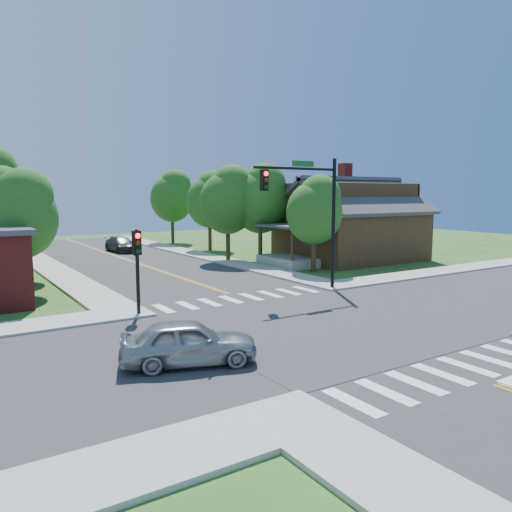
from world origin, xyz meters
TOP-DOWN VIEW (x-y plane):
  - ground at (0.00, 0.00)m, footprint 100.00×100.00m
  - road_ns at (0.00, 0.00)m, footprint 10.00×90.00m
  - road_ew at (0.00, 0.00)m, footprint 90.00×10.00m
  - intersection_patch at (0.00, 0.00)m, footprint 10.20×10.20m
  - sidewalk_ne at (15.82, 15.82)m, footprint 40.00×40.00m
  - crosswalk_north at (0.00, 6.20)m, footprint 8.85×2.00m
  - crosswalk_south at (0.00, -6.20)m, footprint 8.85×2.00m
  - centerline at (0.00, 0.00)m, footprint 0.30×90.00m
  - signal_mast_ne at (3.91, 5.59)m, footprint 5.30×0.42m
  - signal_pole_nw at (-5.60, 5.58)m, footprint 0.34×0.42m
  - house_ne at (15.11, 14.23)m, footprint 13.05×8.80m
  - tree_e_a at (8.84, 11.00)m, footprint 3.87×3.68m
  - tree_e_b at (8.86, 17.61)m, footprint 4.51×4.28m
  - tree_e_c at (9.00, 26.38)m, footprint 4.36×4.14m
  - tree_e_d at (8.86, 34.68)m, footprint 4.61×4.38m
  - tree_w_a at (-9.02, 13.43)m, footprint 3.92×3.73m
  - tree_house at (6.58, 18.76)m, footprint 4.44×4.21m
  - tree_bldg at (-8.30, 17.83)m, footprint 3.80×3.61m
  - car_silver at (-6.49, -1.33)m, footprint 4.36×5.30m
  - car_dgrey at (1.39, 29.28)m, footprint 2.49×4.87m

SIDE VIEW (x-z plane):
  - ground at x=0.00m, z-range 0.00..0.00m
  - intersection_patch at x=0.00m, z-range -0.03..0.03m
  - road_ns at x=0.00m, z-range 0.00..0.04m
  - road_ew at x=0.00m, z-range 0.01..0.04m
  - crosswalk_north at x=0.00m, z-range 0.04..0.05m
  - crosswalk_south at x=0.00m, z-range 0.04..0.05m
  - centerline at x=0.00m, z-range 0.04..0.05m
  - sidewalk_ne at x=15.82m, z-range 0.00..0.14m
  - car_dgrey at x=1.39m, z-range 0.00..1.34m
  - car_silver at x=-6.49m, z-range 0.00..1.44m
  - signal_pole_nw at x=-5.60m, z-range 0.76..4.56m
  - house_ne at x=15.11m, z-range -0.23..6.88m
  - tree_bldg at x=-8.30m, z-range 1.00..7.46m
  - tree_e_a at x=8.84m, z-range 1.02..7.60m
  - tree_w_a at x=-9.02m, z-range 1.03..7.70m
  - signal_mast_ne at x=3.91m, z-range 1.25..8.45m
  - tree_e_c at x=9.00m, z-range 1.15..8.56m
  - tree_house at x=6.58m, z-range 1.17..8.71m
  - tree_e_b at x=8.86m, z-range 1.19..8.85m
  - tree_e_d at x=8.86m, z-range 1.22..9.06m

